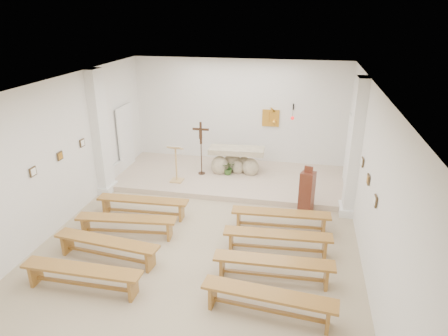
% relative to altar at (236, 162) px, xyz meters
% --- Properties ---
extents(ground, '(7.00, 10.00, 0.00)m').
position_rel_altar_xyz_m(ground, '(-0.11, -3.83, -0.49)').
color(ground, tan).
rests_on(ground, ground).
extents(wall_left, '(0.02, 10.00, 3.50)m').
position_rel_altar_xyz_m(wall_left, '(-3.60, -3.83, 1.26)').
color(wall_left, silver).
rests_on(wall_left, ground).
extents(wall_right, '(0.02, 10.00, 3.50)m').
position_rel_altar_xyz_m(wall_right, '(3.38, -3.83, 1.26)').
color(wall_right, silver).
rests_on(wall_right, ground).
extents(wall_back, '(7.00, 0.02, 3.50)m').
position_rel_altar_xyz_m(wall_back, '(-0.11, 1.16, 1.26)').
color(wall_back, silver).
rests_on(wall_back, ground).
extents(ceiling, '(7.00, 10.00, 0.02)m').
position_rel_altar_xyz_m(ceiling, '(-0.11, -3.83, 3.00)').
color(ceiling, silver).
rests_on(ceiling, wall_back).
extents(sanctuary_platform, '(6.98, 3.00, 0.15)m').
position_rel_altar_xyz_m(sanctuary_platform, '(-0.11, -0.33, -0.41)').
color(sanctuary_platform, '#C2AC95').
rests_on(sanctuary_platform, ground).
extents(pilaster_left, '(0.26, 0.55, 3.50)m').
position_rel_altar_xyz_m(pilaster_left, '(-3.48, -1.83, 1.26)').
color(pilaster_left, white).
rests_on(pilaster_left, ground).
extents(pilaster_right, '(0.26, 0.55, 3.50)m').
position_rel_altar_xyz_m(pilaster_right, '(3.26, -1.83, 1.26)').
color(pilaster_right, white).
rests_on(pilaster_right, ground).
extents(gold_wall_relief, '(0.55, 0.04, 0.55)m').
position_rel_altar_xyz_m(gold_wall_relief, '(0.94, 1.13, 1.16)').
color(gold_wall_relief, gold).
rests_on(gold_wall_relief, wall_back).
extents(sanctuary_lamp, '(0.11, 0.36, 0.44)m').
position_rel_altar_xyz_m(sanctuary_lamp, '(1.64, 0.88, 1.32)').
color(sanctuary_lamp, black).
rests_on(sanctuary_lamp, wall_back).
extents(station_frame_left_front, '(0.03, 0.20, 0.20)m').
position_rel_altar_xyz_m(station_frame_left_front, '(-3.58, -4.63, 1.23)').
color(station_frame_left_front, '#43331D').
rests_on(station_frame_left_front, wall_left).
extents(station_frame_left_mid, '(0.03, 0.20, 0.20)m').
position_rel_altar_xyz_m(station_frame_left_mid, '(-3.58, -3.63, 1.23)').
color(station_frame_left_mid, '#43331D').
rests_on(station_frame_left_mid, wall_left).
extents(station_frame_left_rear, '(0.03, 0.20, 0.20)m').
position_rel_altar_xyz_m(station_frame_left_rear, '(-3.58, -2.63, 1.23)').
color(station_frame_left_rear, '#43331D').
rests_on(station_frame_left_rear, wall_left).
extents(station_frame_right_front, '(0.03, 0.20, 0.20)m').
position_rel_altar_xyz_m(station_frame_right_front, '(3.36, -4.63, 1.23)').
color(station_frame_right_front, '#43331D').
rests_on(station_frame_right_front, wall_right).
extents(station_frame_right_mid, '(0.03, 0.20, 0.20)m').
position_rel_altar_xyz_m(station_frame_right_mid, '(3.36, -3.63, 1.23)').
color(station_frame_right_mid, '#43331D').
rests_on(station_frame_right_mid, wall_right).
extents(station_frame_right_rear, '(0.03, 0.20, 0.20)m').
position_rel_altar_xyz_m(station_frame_right_rear, '(3.36, -2.63, 1.23)').
color(station_frame_right_rear, '#43331D').
rests_on(station_frame_right_rear, wall_right).
extents(radiator_left, '(0.10, 0.85, 0.52)m').
position_rel_altar_xyz_m(radiator_left, '(-3.54, -1.13, -0.22)').
color(radiator_left, silver).
rests_on(radiator_left, ground).
extents(radiator_right, '(0.10, 0.85, 0.52)m').
position_rel_altar_xyz_m(radiator_right, '(3.32, -1.13, -0.22)').
color(radiator_right, silver).
rests_on(radiator_right, ground).
extents(altar, '(1.73, 0.81, 0.88)m').
position_rel_altar_xyz_m(altar, '(0.00, 0.00, 0.00)').
color(altar, beige).
rests_on(altar, sanctuary_platform).
extents(lectern, '(0.43, 0.36, 1.16)m').
position_rel_altar_xyz_m(lectern, '(-1.59, -1.08, 0.24)').
color(lectern, tan).
rests_on(lectern, sanctuary_platform).
extents(crucifix_stand, '(0.50, 0.22, 1.66)m').
position_rel_altar_xyz_m(crucifix_stand, '(-1.01, -0.37, 0.62)').
color(crucifix_stand, '#311C0F').
rests_on(crucifix_stand, sanctuary_platform).
extents(potted_plant, '(0.51, 0.47, 0.45)m').
position_rel_altar_xyz_m(potted_plant, '(-0.19, -0.25, -0.11)').
color(potted_plant, '#345B24').
rests_on(potted_plant, sanctuary_platform).
extents(donation_pedestal, '(0.43, 0.43, 1.26)m').
position_rel_altar_xyz_m(donation_pedestal, '(2.20, -1.94, 0.07)').
color(donation_pedestal, '#622C1C').
rests_on(donation_pedestal, ground).
extents(bench_left_front, '(2.33, 0.46, 0.49)m').
position_rel_altar_xyz_m(bench_left_front, '(-1.84, -3.05, -0.12)').
color(bench_left_front, olive).
rests_on(bench_left_front, ground).
extents(bench_right_front, '(2.33, 0.49, 0.49)m').
position_rel_altar_xyz_m(bench_right_front, '(1.62, -3.05, -0.12)').
color(bench_right_front, olive).
rests_on(bench_right_front, ground).
extents(bench_left_second, '(2.34, 0.61, 0.49)m').
position_rel_altar_xyz_m(bench_left_second, '(-1.84, -4.04, -0.12)').
color(bench_left_second, olive).
rests_on(bench_left_second, ground).
extents(bench_right_second, '(2.33, 0.50, 0.49)m').
position_rel_altar_xyz_m(bench_right_second, '(1.62, -4.04, -0.12)').
color(bench_right_second, olive).
rests_on(bench_right_second, ground).
extents(bench_left_third, '(2.34, 0.62, 0.49)m').
position_rel_altar_xyz_m(bench_left_third, '(-1.84, -5.02, -0.12)').
color(bench_left_third, olive).
rests_on(bench_left_third, ground).
extents(bench_right_third, '(2.33, 0.44, 0.49)m').
position_rel_altar_xyz_m(bench_right_third, '(1.62, -5.02, -0.12)').
color(bench_right_third, olive).
rests_on(bench_right_third, ground).
extents(bench_left_fourth, '(2.32, 0.38, 0.49)m').
position_rel_altar_xyz_m(bench_left_fourth, '(-1.84, -6.00, -0.12)').
color(bench_left_fourth, olive).
rests_on(bench_left_fourth, ground).
extents(bench_right_fourth, '(2.34, 0.59, 0.49)m').
position_rel_altar_xyz_m(bench_right_fourth, '(1.62, -6.00, -0.12)').
color(bench_right_fourth, olive).
rests_on(bench_right_fourth, ground).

